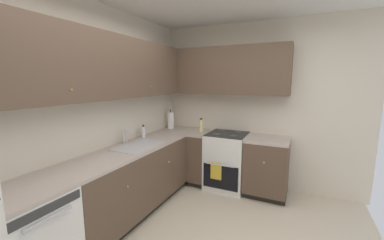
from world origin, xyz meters
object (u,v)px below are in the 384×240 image
(paper_towel_roll, at_px, (171,120))
(soap_bottle, at_px, (143,132))
(oil_bottle, at_px, (201,125))
(oven_range, at_px, (227,160))

(paper_towel_roll, bearing_deg, soap_bottle, 178.51)
(soap_bottle, distance_m, paper_towel_roll, 0.77)
(soap_bottle, distance_m, oil_bottle, 0.97)
(oven_range, xyz_separation_m, soap_bottle, (-0.77, 1.07, 0.52))
(oven_range, distance_m, oil_bottle, 0.71)
(paper_towel_roll, height_order, oil_bottle, paper_towel_roll)
(oil_bottle, bearing_deg, oven_range, -87.67)
(oven_range, bearing_deg, soap_bottle, 125.78)
(oven_range, distance_m, soap_bottle, 1.41)
(oven_range, height_order, paper_towel_roll, paper_towel_roll)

